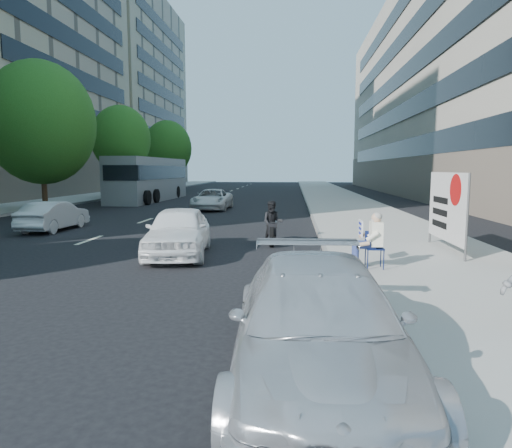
# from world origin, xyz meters

# --- Properties ---
(ground) EXTENTS (160.00, 160.00, 0.00)m
(ground) POSITION_xyz_m (0.00, 0.00, 0.00)
(ground) COLOR black
(ground) RESTS_ON ground
(near_sidewalk) EXTENTS (5.00, 120.00, 0.15)m
(near_sidewalk) POSITION_xyz_m (4.00, 20.00, 0.07)
(near_sidewalk) COLOR #A4A299
(near_sidewalk) RESTS_ON ground
(far_sidewalk) EXTENTS (4.50, 120.00, 0.15)m
(far_sidewalk) POSITION_xyz_m (-16.75, 20.00, 0.07)
(far_sidewalk) COLOR #A4A299
(far_sidewalk) RESTS_ON ground
(far_bldg_north) EXTENTS (22.00, 28.00, 28.00)m
(far_bldg_north) POSITION_xyz_m (-30.00, 62.00, 14.00)
(far_bldg_north) COLOR tan
(far_bldg_north) RESTS_ON ground
(near_building) EXTENTS (14.00, 70.00, 20.00)m
(near_building) POSITION_xyz_m (17.00, 32.00, 10.00)
(near_building) COLOR gray
(near_building) RESTS_ON ground
(tree_far_c) EXTENTS (6.00, 6.00, 8.47)m
(tree_far_c) POSITION_xyz_m (-13.70, 18.00, 5.02)
(tree_far_c) COLOR #382616
(tree_far_c) RESTS_ON ground
(tree_far_d) EXTENTS (4.80, 4.80, 7.65)m
(tree_far_d) POSITION_xyz_m (-13.70, 30.00, 4.89)
(tree_far_d) COLOR #382616
(tree_far_d) RESTS_ON ground
(tree_far_e) EXTENTS (5.40, 5.40, 7.89)m
(tree_far_e) POSITION_xyz_m (-13.70, 44.00, 4.78)
(tree_far_e) COLOR #382616
(tree_far_e) RESTS_ON ground
(seated_protester) EXTENTS (0.83, 1.12, 1.31)m
(seated_protester) POSITION_xyz_m (2.29, 3.59, 0.87)
(seated_protester) COLOR #121E51
(seated_protester) RESTS_ON near_sidewalk
(protest_banner) EXTENTS (0.08, 3.06, 2.20)m
(protest_banner) POSITION_xyz_m (4.78, 6.03, 1.40)
(protest_banner) COLOR #4C4C4C
(protest_banner) RESTS_ON near_sidewalk
(parked_sedan) EXTENTS (2.06, 4.79, 1.37)m
(parked_sedan) POSITION_xyz_m (0.80, -2.00, 0.69)
(parked_sedan) COLOR silver
(parked_sedan) RESTS_ON ground
(white_sedan_near) EXTENTS (2.10, 4.24, 1.39)m
(white_sedan_near) POSITION_xyz_m (-2.74, 5.57, 0.70)
(white_sedan_near) COLOR white
(white_sedan_near) RESTS_ON ground
(white_sedan_mid) EXTENTS (1.35, 3.60, 1.17)m
(white_sedan_mid) POSITION_xyz_m (-9.03, 10.36, 0.59)
(white_sedan_mid) COLOR #BCBCBC
(white_sedan_mid) RESTS_ON ground
(white_sedan_far) EXTENTS (2.05, 4.44, 1.23)m
(white_sedan_far) POSITION_xyz_m (-4.39, 20.23, 0.62)
(white_sedan_far) COLOR silver
(white_sedan_far) RESTS_ON ground
(motorcycle) EXTENTS (0.70, 2.04, 1.42)m
(motorcycle) POSITION_xyz_m (-0.15, 7.72, 0.64)
(motorcycle) COLOR black
(motorcycle) RESTS_ON ground
(bus) EXTENTS (2.95, 12.12, 3.30)m
(bus) POSITION_xyz_m (-10.71, 27.96, 1.64)
(bus) COLOR slate
(bus) RESTS_ON ground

